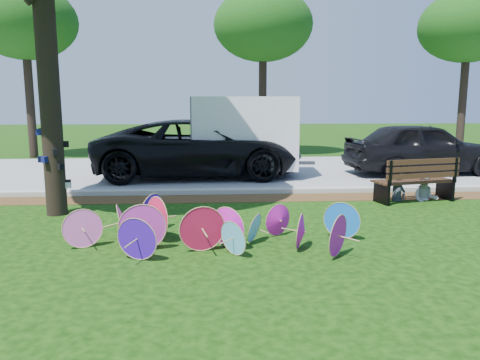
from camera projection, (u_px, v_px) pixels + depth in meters
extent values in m
plane|color=black|center=(217.00, 256.00, 7.48)|extent=(90.00, 90.00, 0.00)
cube|color=#472D16|center=(214.00, 199.00, 11.91)|extent=(90.00, 1.00, 0.01)
cube|color=#B7B5AD|center=(214.00, 191.00, 12.59)|extent=(90.00, 0.30, 0.12)
cube|color=gray|center=(213.00, 171.00, 16.68)|extent=(90.00, 8.00, 0.01)
cylinder|color=black|center=(48.00, 76.00, 9.79)|extent=(0.44, 0.44, 5.94)
cone|color=#4211BE|center=(154.00, 212.00, 8.87)|extent=(0.53, 0.75, 0.75)
cone|color=#4211BE|center=(138.00, 238.00, 7.27)|extent=(0.70, 0.39, 0.70)
cone|color=#C91640|center=(202.00, 228.00, 7.71)|extent=(0.79, 0.32, 0.78)
cone|color=#CE16A8|center=(226.00, 228.00, 7.84)|extent=(0.61, 0.55, 0.71)
cone|color=#CE16A8|center=(335.00, 235.00, 7.42)|extent=(0.55, 0.65, 0.71)
cone|color=blue|center=(342.00, 220.00, 8.42)|extent=(0.65, 0.46, 0.69)
cone|color=#E93BBC|center=(142.00, 227.00, 7.75)|extent=(0.81, 0.22, 0.80)
cone|color=#5FC2F7|center=(253.00, 227.00, 8.19)|extent=(0.43, 0.57, 0.54)
cone|color=#E45EBE|center=(82.00, 228.00, 7.91)|extent=(0.68, 0.39, 0.68)
cone|color=#E45EBE|center=(124.00, 222.00, 8.32)|extent=(0.35, 0.70, 0.67)
cone|color=#5FC2F7|center=(235.00, 238.00, 7.50)|extent=(0.49, 0.55, 0.59)
cone|color=#CE16A8|center=(279.00, 220.00, 8.55)|extent=(0.56, 0.43, 0.60)
cone|color=#CE16A8|center=(302.00, 231.00, 7.79)|extent=(0.35, 0.63, 0.62)
cone|color=#C91640|center=(154.00, 219.00, 8.29)|extent=(0.58, 0.73, 0.80)
imported|color=black|center=(198.00, 148.00, 15.27)|extent=(6.86, 3.43, 1.87)
imported|color=black|center=(422.00, 148.00, 15.87)|extent=(5.35, 2.55, 1.77)
cube|color=white|center=(245.00, 132.00, 15.27)|extent=(3.43, 2.31, 2.90)
imported|color=#353D49|center=(399.00, 176.00, 11.59)|extent=(0.52, 0.43, 1.23)
imported|color=silver|center=(426.00, 175.00, 11.63)|extent=(0.76, 0.68, 1.29)
cylinder|color=black|center=(30.00, 100.00, 20.26)|extent=(0.36, 0.36, 5.00)
ellipsoid|color=#13390D|center=(24.00, 21.00, 19.72)|extent=(4.40, 4.40, 3.20)
cylinder|color=black|center=(263.00, 100.00, 21.27)|extent=(0.36, 0.36, 5.00)
ellipsoid|color=#13390D|center=(263.00, 25.00, 20.72)|extent=(4.40, 4.40, 3.20)
cylinder|color=black|center=(463.00, 100.00, 21.65)|extent=(0.36, 0.36, 5.00)
ellipsoid|color=#13390D|center=(468.00, 26.00, 21.10)|extent=(4.40, 4.40, 3.20)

